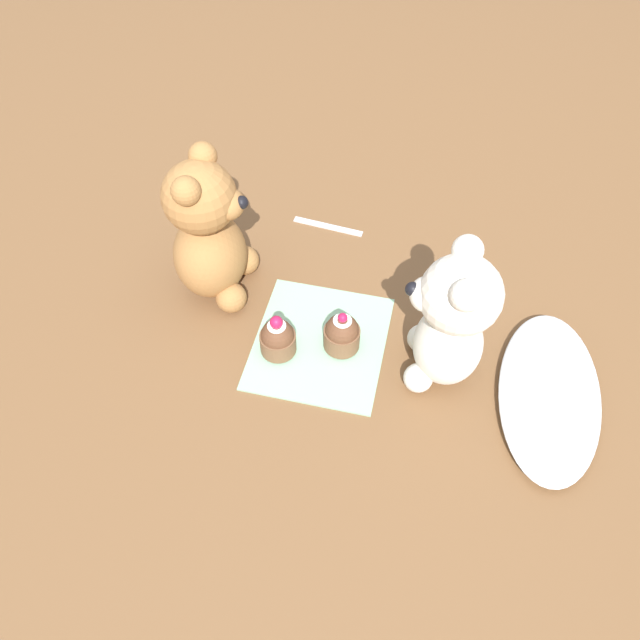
{
  "coord_description": "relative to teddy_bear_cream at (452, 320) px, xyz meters",
  "views": [
    {
      "loc": [
        0.54,
        0.13,
        0.76
      ],
      "look_at": [
        0.0,
        0.0,
        0.06
      ],
      "focal_mm": 35.0,
      "sensor_mm": 36.0,
      "label": 1
    }
  ],
  "objects": [
    {
      "name": "cupcake_near_cream_bear",
      "position": [
        -0.01,
        -0.15,
        -0.08
      ],
      "size": [
        0.05,
        0.05,
        0.07
      ],
      "color": "brown",
      "rests_on": "knitted_placemat"
    },
    {
      "name": "ground_plane",
      "position": [
        -0.01,
        -0.18,
        -0.11
      ],
      "size": [
        4.0,
        4.0,
        0.0
      ],
      "primitive_type": "plane",
      "color": "brown"
    },
    {
      "name": "tulle_cloth",
      "position": [
        0.02,
        0.15,
        -0.1
      ],
      "size": [
        0.29,
        0.14,
        0.03
      ],
      "primitive_type": "ellipsoid",
      "color": "white",
      "rests_on": "ground_plane"
    },
    {
      "name": "teaspoon",
      "position": [
        -0.26,
        -0.22,
        -0.11
      ],
      "size": [
        0.02,
        0.13,
        0.01
      ],
      "primitive_type": "cube",
      "rotation": [
        0.0,
        0.0,
        1.48
      ],
      "color": "silver",
      "rests_on": "ground_plane"
    },
    {
      "name": "teddy_bear_tan",
      "position": [
        -0.08,
        -0.37,
        0.0
      ],
      "size": [
        0.13,
        0.13,
        0.25
      ],
      "rotation": [
        0.0,
        0.0,
        3.19
      ],
      "color": "#A3703D",
      "rests_on": "ground_plane"
    },
    {
      "name": "knitted_placemat",
      "position": [
        -0.01,
        -0.18,
        -0.11
      ],
      "size": [
        0.22,
        0.19,
        0.01
      ],
      "primitive_type": "cube",
      "color": "#8EBC99",
      "rests_on": "ground_plane"
    },
    {
      "name": "cupcake_near_tan_bear",
      "position": [
        0.02,
        -0.24,
        -0.08
      ],
      "size": [
        0.05,
        0.05,
        0.07
      ],
      "color": "brown",
      "rests_on": "knitted_placemat"
    },
    {
      "name": "teddy_bear_cream",
      "position": [
        0.0,
        0.0,
        0.0
      ],
      "size": [
        0.12,
        0.12,
        0.23
      ],
      "rotation": [
        0.0,
        0.0,
        0.06
      ],
      "color": "silver",
      "rests_on": "ground_plane"
    }
  ]
}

